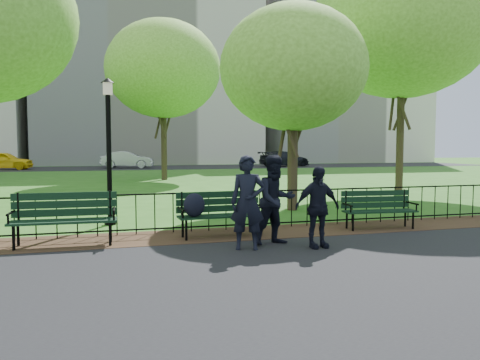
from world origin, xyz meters
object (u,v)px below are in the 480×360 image
object	(u,v)px
lamppost	(109,145)
tree_near_e	(293,68)
person_right	(317,207)
taxi	(4,161)
sedan_dark	(285,159)
sedan_silver	(127,160)
park_bench_main	(208,207)
tree_far_c	(163,69)
tree_mid_e	(403,21)
park_bench_left_a	(64,213)
person_left	(248,202)
person_mid	(276,200)
park_bench_right_a	(378,205)

from	to	relation	value
lamppost	tree_near_e	distance (m)	5.91
tree_near_e	person_right	world-z (taller)	tree_near_e
taxi	sedan_dark	distance (m)	24.61
person_right	sedan_silver	bearing A→B (deg)	90.35
park_bench_main	tree_far_c	xyz separation A→B (m)	(1.17, 17.60, 5.64)
tree_far_c	tree_mid_e	bearing A→B (deg)	-53.62
park_bench_left_a	sedan_dark	world-z (taller)	sedan_dark
person_left	sedan_dark	distance (m)	36.68
lamppost	tree_far_c	distance (m)	16.19
tree_mid_e	person_left	world-z (taller)	tree_mid_e
sedan_dark	taxi	bearing A→B (deg)	78.41
tree_mid_e	tree_far_c	world-z (taller)	tree_mid_e
park_bench_main	person_mid	world-z (taller)	person_mid
person_mid	sedan_dark	distance (m)	36.19
lamppost	person_mid	distance (m)	4.66
tree_near_e	person_left	xyz separation A→B (m)	(-2.88, -4.86, -3.33)
park_bench_left_a	sedan_dark	xyz separation A→B (m)	(17.26, 32.59, 0.11)
park_bench_left_a	park_bench_right_a	bearing A→B (deg)	1.52
person_right	sedan_dark	xyz separation A→B (m)	(12.67, 34.13, -0.04)
park_bench_right_a	sedan_dark	xyz separation A→B (m)	(10.42, 32.62, 0.19)
tree_mid_e	sedan_silver	distance (m)	28.61
person_mid	person_left	bearing A→B (deg)	-168.59
park_bench_main	person_left	xyz separation A→B (m)	(0.47, -1.28, 0.23)
tree_near_e	person_right	distance (m)	6.33
lamppost	tree_near_e	world-z (taller)	tree_near_e
tree_far_c	sedan_dark	distance (m)	20.82
park_bench_right_a	tree_near_e	size ratio (longest dim) A/B	0.29
tree_far_c	person_mid	bearing A→B (deg)	-90.13
park_bench_main	park_bench_left_a	world-z (taller)	park_bench_left_a
taxi	person_right	bearing A→B (deg)	-153.06
tree_mid_e	tree_near_e	bearing A→B (deg)	-152.00
lamppost	taxi	distance (m)	31.67
person_left	sedan_silver	size ratio (longest dim) A/B	0.39
sedan_silver	sedan_dark	distance (m)	14.72
park_bench_left_a	person_mid	bearing A→B (deg)	-13.23
park_bench_main	tree_near_e	bearing A→B (deg)	44.53
person_right	sedan_silver	distance (m)	34.56
person_right	person_mid	bearing A→B (deg)	140.03
park_bench_right_a	tree_mid_e	bearing A→B (deg)	57.52
park_bench_right_a	park_bench_main	bearing A→B (deg)	-174.44
park_bench_right_a	taxi	xyz separation A→B (m)	(-14.19, 32.87, 0.21)
tree_near_e	tree_mid_e	distance (m)	7.11
park_bench_main	park_bench_left_a	xyz separation A→B (m)	(-2.81, 0.04, -0.02)
park_bench_main	tree_far_c	distance (m)	18.52
tree_far_c	person_left	xyz separation A→B (m)	(-0.69, -18.88, -5.41)
tree_near_e	tree_far_c	bearing A→B (deg)	98.85
person_right	person_left	bearing A→B (deg)	167.47
park_bench_right_a	sedan_dark	world-z (taller)	sedan_dark
tree_far_c	person_left	distance (m)	19.65
park_bench_main	park_bench_left_a	distance (m)	2.81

